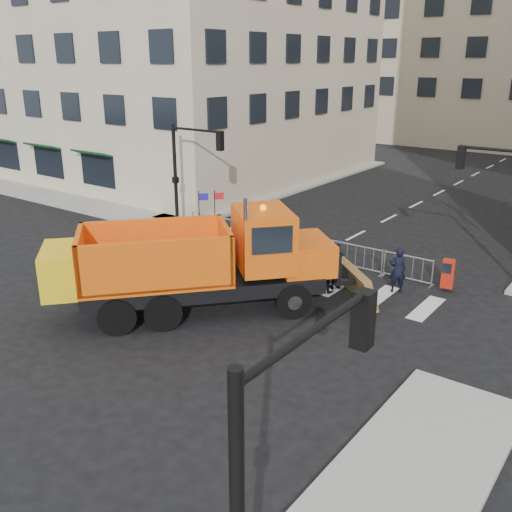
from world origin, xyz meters
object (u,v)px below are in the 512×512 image
Objects in this scene: worker at (239,228)px; newspaper_box at (448,274)px; plow_truck at (195,260)px; cop_a at (398,270)px; cop_b at (325,270)px; cop_c at (337,266)px.

worker is 1.64× the size of newspaper_box.
plow_truck is 5.75× the size of cop_a.
cop_b reaches higher than newspaper_box.
cop_b is at bearing -4.63° from cop_a.
cop_a is 0.99× the size of worker.
cop_b is (2.67, 4.29, -1.05)m from plow_truck.
cop_c reaches higher than newspaper_box.
plow_truck is at bearing 56.67° from cop_b.
worker reaches higher than cop_b.
cop_b is at bearing -27.49° from worker.
newspaper_box is (6.43, 7.08, -1.20)m from plow_truck.
cop_a is (4.92, 5.84, -1.01)m from plow_truck.
plow_truck is 6.02× the size of cop_b.
worker is 9.51m from newspaper_box.
cop_c reaches higher than cop_a.
cop_b is (-2.26, -1.55, -0.04)m from cop_a.
newspaper_box is (9.48, 0.74, -0.35)m from worker.
plow_truck is at bearing -144.66° from newspaper_box.
plow_truck is 9.64m from newspaper_box.
cop_a is at bearing -147.02° from cop_b.
plow_truck is 5.16m from cop_b.
plow_truck is at bearing 10.78° from cop_a.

